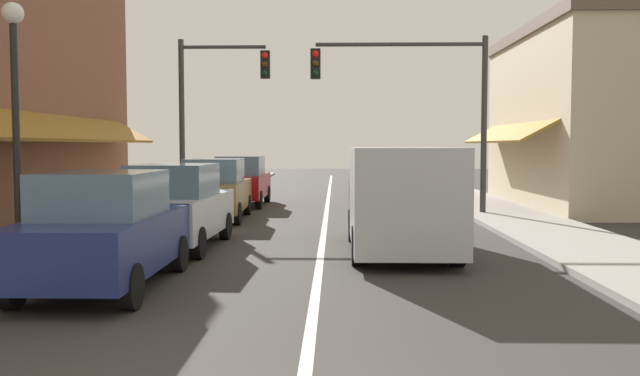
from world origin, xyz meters
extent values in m
plane|color=#33302D|center=(0.00, 18.00, 0.00)|extent=(80.00, 80.00, 0.00)
cube|color=#A39E99|center=(-5.50, 18.00, 0.06)|extent=(2.60, 56.00, 0.12)
cube|color=gray|center=(5.50, 18.00, 0.06)|extent=(2.60, 56.00, 0.12)
cube|color=silver|center=(0.00, 18.00, 0.00)|extent=(0.14, 52.00, 0.01)
cube|color=slate|center=(-6.86, 12.00, 1.40)|extent=(0.08, 10.64, 1.80)
cube|color=olive|center=(-6.25, 12.00, 2.60)|extent=(1.27, 11.76, 0.73)
cube|color=slate|center=(-6.86, 15.08, 5.39)|extent=(0.08, 1.10, 1.30)
cube|color=#BCAD8E|center=(9.06, 20.00, 2.93)|extent=(4.52, 10.00, 5.86)
cube|color=brown|center=(9.06, 20.00, 6.06)|extent=(4.72, 10.20, 0.40)
cube|color=slate|center=(6.86, 20.00, 1.40)|extent=(0.08, 7.60, 1.80)
cube|color=olive|center=(6.25, 20.00, 2.60)|extent=(1.27, 8.40, 0.73)
cube|color=slate|center=(6.86, 17.80, 4.22)|extent=(0.08, 1.10, 1.30)
cube|color=slate|center=(6.86, 22.20, 4.22)|extent=(0.08, 1.10, 1.30)
cube|color=navy|center=(-3.19, 6.09, 0.71)|extent=(1.73, 4.10, 0.80)
cube|color=slate|center=(-3.19, 5.99, 1.44)|extent=(1.52, 2.00, 0.66)
cylinder|color=black|center=(-3.98, 7.44, 0.31)|extent=(0.20, 0.62, 0.62)
cylinder|color=black|center=(-2.39, 7.44, 0.31)|extent=(0.20, 0.62, 0.62)
cylinder|color=black|center=(-3.98, 4.74, 0.31)|extent=(0.20, 0.62, 0.62)
cylinder|color=black|center=(-2.40, 4.74, 0.31)|extent=(0.20, 0.62, 0.62)
cube|color=#B7BABF|center=(-3.07, 10.09, 0.71)|extent=(1.84, 4.15, 0.80)
cube|color=slate|center=(-3.07, 9.99, 1.44)|extent=(1.58, 2.04, 0.66)
cylinder|color=black|center=(-3.82, 11.46, 0.31)|extent=(0.22, 0.63, 0.62)
cylinder|color=black|center=(-2.24, 11.42, 0.31)|extent=(0.22, 0.63, 0.62)
cylinder|color=black|center=(-3.90, 8.76, 0.31)|extent=(0.22, 0.63, 0.62)
cylinder|color=black|center=(-2.32, 8.71, 0.31)|extent=(0.22, 0.63, 0.62)
cube|color=brown|center=(-3.21, 15.55, 0.71)|extent=(1.82, 4.14, 0.80)
cube|color=slate|center=(-3.20, 15.45, 1.44)|extent=(1.57, 2.04, 0.66)
cylinder|color=black|center=(-4.03, 16.88, 0.31)|extent=(0.22, 0.62, 0.62)
cylinder|color=black|center=(-2.45, 16.92, 0.31)|extent=(0.22, 0.62, 0.62)
cylinder|color=black|center=(-3.96, 14.17, 0.31)|extent=(0.22, 0.62, 0.62)
cylinder|color=black|center=(-2.38, 14.22, 0.31)|extent=(0.22, 0.62, 0.62)
cube|color=maroon|center=(-3.09, 20.22, 0.71)|extent=(1.73, 4.11, 0.80)
cube|color=slate|center=(-3.09, 20.12, 1.44)|extent=(1.53, 2.00, 0.66)
cylinder|color=black|center=(-3.88, 21.57, 0.31)|extent=(0.20, 0.62, 0.62)
cylinder|color=black|center=(-2.30, 21.57, 0.31)|extent=(0.20, 0.62, 0.62)
cylinder|color=black|center=(-3.89, 18.87, 0.31)|extent=(0.20, 0.62, 0.62)
cylinder|color=black|center=(-2.31, 18.86, 0.31)|extent=(0.20, 0.62, 0.62)
cube|color=#B2B7BC|center=(1.58, 9.65, 1.17)|extent=(1.96, 5.00, 1.90)
cube|color=slate|center=(1.58, 12.05, 1.59)|extent=(1.72, 0.27, 0.84)
cube|color=black|center=(1.58, 12.23, 0.48)|extent=(1.86, 0.20, 0.24)
cylinder|color=black|center=(0.70, 11.20, 0.36)|extent=(0.24, 0.72, 0.72)
cylinder|color=black|center=(2.47, 11.20, 0.36)|extent=(0.24, 0.72, 0.72)
cylinder|color=black|center=(0.70, 8.10, 0.36)|extent=(0.24, 0.72, 0.72)
cylinder|color=black|center=(2.47, 8.10, 0.36)|extent=(0.24, 0.72, 0.72)
cylinder|color=#333333|center=(4.80, 16.77, 2.73)|extent=(0.18, 0.18, 5.45)
cylinder|color=#333333|center=(2.24, 16.77, 5.20)|extent=(5.12, 0.12, 0.12)
cube|color=black|center=(-0.32, 16.59, 4.60)|extent=(0.30, 0.24, 0.90)
sphere|color=red|center=(-0.32, 16.46, 4.88)|extent=(0.20, 0.20, 0.20)
sphere|color=#3D2D0C|center=(-0.32, 16.46, 4.60)|extent=(0.20, 0.20, 0.20)
sphere|color=#0C3316|center=(-0.32, 16.46, 4.32)|extent=(0.20, 0.20, 0.20)
cylinder|color=#333333|center=(-4.80, 18.42, 2.81)|extent=(0.18, 0.18, 5.63)
cylinder|color=#333333|center=(-3.40, 18.42, 5.38)|extent=(2.80, 0.12, 0.12)
cube|color=black|center=(-2.00, 18.24, 4.78)|extent=(0.30, 0.24, 0.90)
sphere|color=red|center=(-2.00, 18.11, 5.06)|extent=(0.20, 0.20, 0.20)
sphere|color=#3D2D0C|center=(-2.00, 18.11, 4.78)|extent=(0.20, 0.20, 0.20)
sphere|color=#0C3316|center=(-2.00, 18.11, 4.50)|extent=(0.20, 0.20, 0.20)
cylinder|color=black|center=(-5.05, 7.25, 2.08)|extent=(0.12, 0.12, 4.16)
sphere|color=white|center=(-5.05, 7.25, 4.34)|extent=(0.36, 0.36, 0.36)
camera|label=1|loc=(0.29, -3.99, 2.17)|focal=38.07mm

